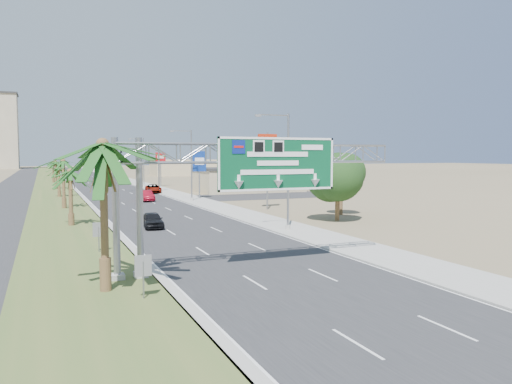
{
  "coord_description": "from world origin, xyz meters",
  "views": [
    {
      "loc": [
        -11.78,
        -16.02,
        6.5
      ],
      "look_at": [
        0.43,
        12.47,
        4.2
      ],
      "focal_mm": 35.0,
      "sensor_mm": 36.0,
      "label": 1
    }
  ],
  "objects": [
    {
      "name": "ground",
      "position": [
        0.0,
        0.0,
        0.0
      ],
      "size": [
        600.0,
        600.0,
        0.0
      ],
      "primitive_type": "plane",
      "color": "#8C7A59",
      "rests_on": "ground"
    },
    {
      "name": "road",
      "position": [
        0.0,
        110.0,
        0.01
      ],
      "size": [
        12.0,
        300.0,
        0.02
      ],
      "primitive_type": "cube",
      "color": "#28282B",
      "rests_on": "ground"
    },
    {
      "name": "sidewalk_right",
      "position": [
        8.5,
        110.0,
        0.05
      ],
      "size": [
        4.0,
        300.0,
        0.1
      ],
      "primitive_type": "cube",
      "color": "#9E9B93",
      "rests_on": "ground"
    },
    {
      "name": "median_grass",
      "position": [
        -10.0,
        110.0,
        0.06
      ],
      "size": [
        7.0,
        300.0,
        0.12
      ],
      "primitive_type": "cube",
      "color": "#445D29",
      "rests_on": "ground"
    },
    {
      "name": "opposing_road",
      "position": [
        -17.0,
        110.0,
        0.01
      ],
      "size": [
        8.0,
        300.0,
        0.02
      ],
      "primitive_type": "cube",
      "color": "#28282B",
      "rests_on": "ground"
    },
    {
      "name": "sign_gantry",
      "position": [
        -1.06,
        9.93,
        6.06
      ],
      "size": [
        16.75,
        1.24,
        7.5
      ],
      "color": "gray",
      "rests_on": "ground"
    },
    {
      "name": "palm_near",
      "position": [
        -9.2,
        8.0,
        6.93
      ],
      "size": [
        5.7,
        5.7,
        8.35
      ],
      "color": "brown",
      "rests_on": "ground"
    },
    {
      "name": "palm_row_b",
      "position": [
        -9.5,
        32.0,
        4.9
      ],
      "size": [
        3.99,
        3.99,
        5.95
      ],
      "color": "brown",
      "rests_on": "ground"
    },
    {
      "name": "palm_row_c",
      "position": [
        -9.5,
        48.0,
        5.66
      ],
      "size": [
        3.99,
        3.99,
        6.75
      ],
      "color": "brown",
      "rests_on": "ground"
    },
    {
      "name": "palm_row_d",
      "position": [
        -9.5,
        66.0,
        4.42
      ],
      "size": [
        3.99,
        3.99,
        5.45
      ],
      "color": "brown",
      "rests_on": "ground"
    },
    {
      "name": "palm_row_e",
      "position": [
        -9.5,
        85.0,
        5.09
      ],
      "size": [
        3.99,
        3.99,
        6.15
      ],
      "color": "brown",
      "rests_on": "ground"
    },
    {
      "name": "palm_row_f",
      "position": [
        -9.5,
        110.0,
        4.71
      ],
      "size": [
        3.99,
        3.99,
        5.75
      ],
      "color": "brown",
      "rests_on": "ground"
    },
    {
      "name": "streetlight_near",
      "position": [
        7.3,
        22.0,
        4.69
      ],
      "size": [
        3.27,
        0.44,
        10.0
      ],
      "color": "gray",
      "rests_on": "ground"
    },
    {
      "name": "streetlight_mid",
      "position": [
        7.3,
        52.0,
        4.69
      ],
      "size": [
        3.27,
        0.44,
        10.0
      ],
      "color": "gray",
      "rests_on": "ground"
    },
    {
      "name": "streetlight_far",
      "position": [
        7.3,
        88.0,
        4.69
      ],
      "size": [
        3.27,
        0.44,
        10.0
      ],
      "color": "gray",
      "rests_on": "ground"
    },
    {
      "name": "signal_mast",
      "position": [
        5.17,
        71.97,
        4.85
      ],
      "size": [
        10.28,
        0.71,
        8.0
      ],
      "color": "gray",
      "rests_on": "ground"
    },
    {
      "name": "store_building",
      "position": [
        22.0,
        66.0,
        2.0
      ],
      "size": [
        18.0,
        10.0,
        4.0
      ],
      "primitive_type": "cube",
      "color": "tan",
      "rests_on": "ground"
    },
    {
      "name": "oak_near",
      "position": [
        15.0,
        26.0,
        4.53
      ],
      "size": [
        4.5,
        4.5,
        6.8
      ],
      "color": "brown",
      "rests_on": "ground"
    },
    {
      "name": "oak_far",
      "position": [
        18.0,
        30.0,
        3.82
      ],
      "size": [
        3.5,
        3.5,
        5.6
      ],
      "color": "brown",
      "rests_on": "ground"
    },
    {
      "name": "median_signback_a",
      "position": [
        -7.8,
        6.0,
        1.45
      ],
      "size": [
        0.75,
        0.08,
        2.08
      ],
      "color": "gray",
      "rests_on": "ground"
    },
    {
      "name": "median_signback_b",
      "position": [
        -8.5,
        18.0,
        1.45
      ],
      "size": [
        0.75,
        0.08,
        2.08
      ],
      "color": "gray",
      "rests_on": "ground"
    },
    {
      "name": "building_distant_right",
      "position": [
        30.0,
        140.0,
        2.5
      ],
      "size": [
        20.0,
        12.0,
        5.0
      ],
      "primitive_type": "cube",
      "color": "tan",
      "rests_on": "ground"
    },
    {
      "name": "car_left_lane",
      "position": [
        -2.89,
        28.17,
        0.7
      ],
      "size": [
        1.93,
        4.22,
        1.4
      ],
      "primitive_type": "imported",
      "rotation": [
        0.0,
        0.0,
        -0.07
      ],
      "color": "black",
      "rests_on": "ground"
    },
    {
      "name": "car_mid_lane",
      "position": [
        1.5,
        54.37,
        0.76
      ],
      "size": [
        1.8,
        4.69,
        1.53
      ],
      "primitive_type": "imported",
      "rotation": [
        0.0,
        0.0,
        0.04
      ],
      "color": "maroon",
      "rests_on": "ground"
    },
    {
      "name": "car_right_lane",
      "position": [
        5.5,
        68.9,
        0.75
      ],
      "size": [
        3.09,
        5.63,
        1.5
      ],
      "primitive_type": "imported",
      "rotation": [
        0.0,
        0.0,
        -0.12
      ],
      "color": "gray",
      "rests_on": "ground"
    },
    {
      "name": "car_far",
      "position": [
        -1.2,
        95.09,
        0.66
      ],
      "size": [
        2.42,
        4.74,
        1.32
      ],
      "primitive_type": "imported",
      "rotation": [
        0.0,
        0.0,
        -0.13
      ],
      "color": "black",
      "rests_on": "ground"
    },
    {
      "name": "pole_sign_red_near",
      "position": [
        12.82,
        37.94,
        7.24
      ],
      "size": [
        2.41,
        0.42,
        9.18
      ],
      "color": "gray",
      "rests_on": "ground"
    },
    {
      "name": "pole_sign_blue",
      "position": [
        9.59,
        55.18,
        5.32
      ],
      "size": [
        2.02,
        0.47,
        7.28
      ],
      "color": "gray",
      "rests_on": "ground"
    },
    {
      "name": "pole_sign_red_far",
      "position": [
        10.64,
        86.25,
        5.65
      ],
      "size": [
        2.19,
        0.95,
        7.22
      ],
      "color": "gray",
      "rests_on": "ground"
    }
  ]
}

